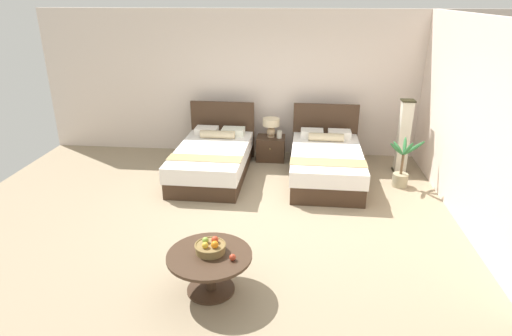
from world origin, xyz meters
The scene contains 13 objects.
ground_plane centered at (0.00, 0.00, -0.01)m, with size 9.47×9.42×0.02m, color gray.
wall_back centered at (0.00, 2.91, 1.43)m, with size 9.47×0.12×2.87m, color silver.
wall_side_right centered at (2.94, 0.40, 1.43)m, with size 0.12×5.02×2.87m, color beige.
bed_near_window centered at (-1.02, 1.51, 0.31)m, with size 1.30×2.24×1.14m.
bed_near_corner centered at (1.03, 1.51, 0.31)m, with size 1.29×2.21×1.14m.
nightstand centered at (-0.02, 2.42, 0.23)m, with size 0.56×0.49×0.47m.
table_lamp centered at (-0.02, 2.44, 0.72)m, with size 0.33×0.33×0.38m.
vase centered at (0.15, 2.38, 0.54)m, with size 0.10×0.10×0.15m.
coffee_table centered at (-0.42, -1.83, 0.36)m, with size 0.94×0.94×0.48m.
fruit_bowl centered at (-0.42, -1.79, 0.54)m, with size 0.35×0.35×0.17m.
loose_apple centered at (-0.15, -1.92, 0.51)m, with size 0.07×0.07×0.07m.
floor_lamp_corner centered at (2.44, 2.01, 0.68)m, with size 0.24×0.24×1.37m.
potted_palm centered at (2.31, 1.31, 0.29)m, with size 0.64×0.55×0.90m.
Camera 1 is at (0.47, -5.82, 3.13)m, focal length 30.49 mm.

